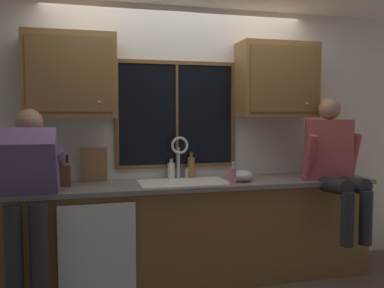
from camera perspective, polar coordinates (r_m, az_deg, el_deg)
back_wall at (r=4.03m, az=-2.01°, el=0.52°), size 5.84×0.12×2.55m
window_glass at (r=3.95m, az=-2.13°, el=4.07°), size 1.10×0.02×0.95m
window_frame_top at (r=3.97m, az=-2.12°, el=11.19°), size 1.17×0.02×0.04m
window_frame_bottom at (r=3.98m, az=-2.08°, el=-3.04°), size 1.17×0.02×0.04m
window_frame_left at (r=3.86m, az=-10.38°, el=4.01°), size 0.03×0.02×0.95m
window_frame_right at (r=4.10m, az=5.68°, el=4.06°), size 0.03×0.02×0.95m
window_mullion_center at (r=3.94m, az=-2.10°, el=4.07°), size 0.02×0.02×0.95m
lower_cabinet_run at (r=3.84m, az=-0.82°, el=-12.33°), size 3.44×0.58×0.88m
countertop at (r=3.72m, az=-0.75°, el=-5.61°), size 3.50×0.62×0.04m
dishwasher_front at (r=3.43m, az=-12.94°, el=-14.15°), size 0.60×0.02×0.74m
upper_cabinet_left at (r=3.72m, az=-16.45°, el=9.07°), size 0.77×0.36×0.72m
upper_cabinet_right at (r=4.13m, az=11.68°, el=8.64°), size 0.77×0.36×0.72m
sink at (r=3.74m, az=-1.14°, el=-6.77°), size 0.80×0.46×0.21m
faucet at (r=3.86m, az=-1.66°, el=-1.15°), size 0.18×0.09×0.40m
person_standing at (r=3.33m, az=-21.85°, el=-5.93°), size 0.53×0.68×1.57m
person_sitting_on_counter at (r=3.99m, az=19.13°, el=-2.22°), size 0.54×0.64×1.26m
knife_block at (r=3.64m, az=-17.40°, el=-3.95°), size 0.12×0.18×0.32m
cutting_board at (r=3.82m, az=-13.38°, el=-2.83°), size 0.23×0.09×0.31m
mixing_bowl at (r=3.79m, az=6.87°, el=-4.41°), size 0.22×0.22×0.11m
soap_dispenser at (r=3.61m, az=5.67°, el=-4.38°), size 0.06×0.07×0.20m
bottle_green_glass at (r=3.91m, az=-2.90°, el=-3.63°), size 0.07×0.07×0.20m
bottle_tall_clear at (r=3.96m, az=-0.14°, el=-3.17°), size 0.07×0.07×0.26m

